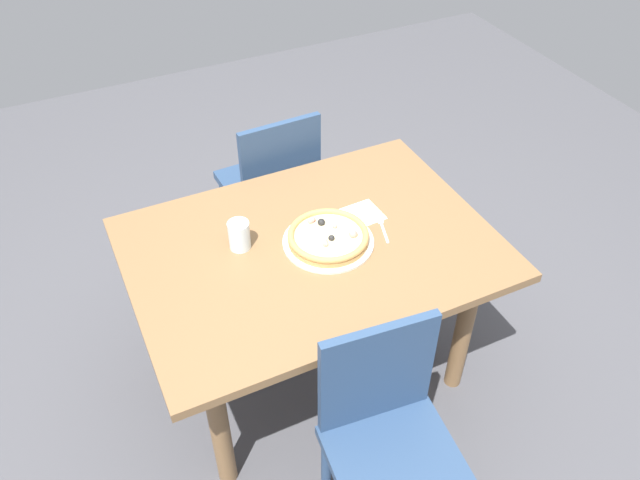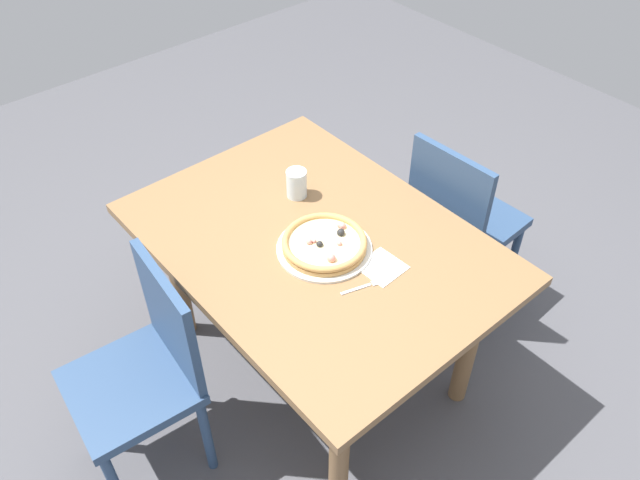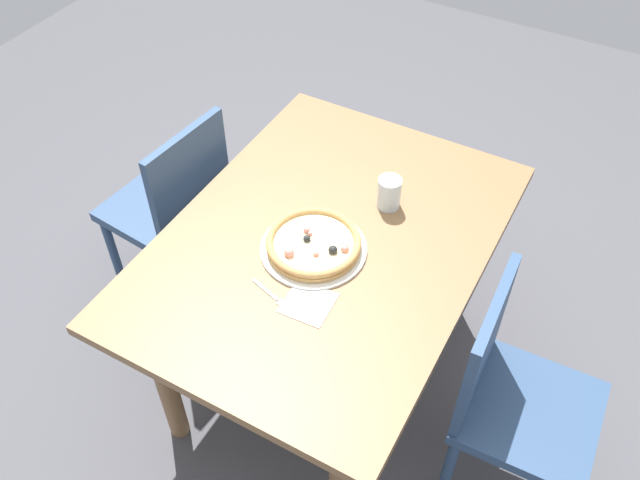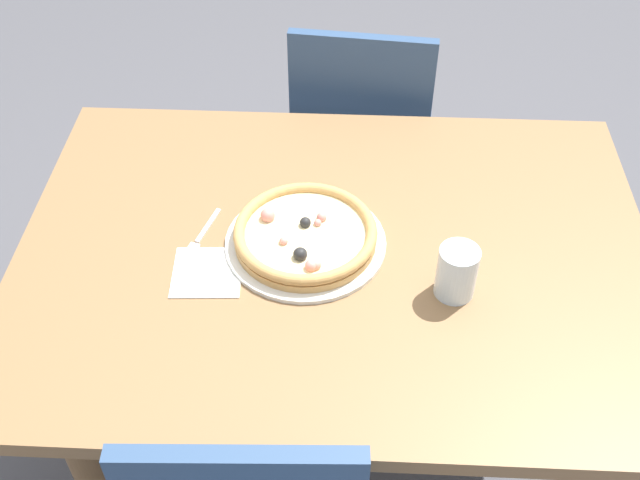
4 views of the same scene
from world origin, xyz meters
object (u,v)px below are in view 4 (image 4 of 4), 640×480
Objects in this scene: pizza at (305,234)px; fork at (200,238)px; dining_table at (334,281)px; napkin at (207,272)px; drinking_glass at (457,272)px; plate at (306,243)px; chair_near at (362,136)px.

pizza reaches higher than fork.
napkin is (0.26, 0.08, 0.10)m from dining_table.
drinking_glass is at bearing 93.61° from fork.
plate is 0.22m from napkin.
fork is at bearing -13.28° from drinking_glass.
pizza is (0.06, -0.01, 0.13)m from dining_table.
pizza is at bearing -10.84° from dining_table.
drinking_glass reaches higher than dining_table.
plate is 2.43× the size of napkin.
plate is (0.06, -0.01, 0.10)m from dining_table.
pizza is 0.33m from drinking_glass.
fork is 0.55m from drinking_glass.
chair_near is at bearing -77.44° from drinking_glass.
chair_near is at bearing -112.09° from napkin.
drinking_glass is (-0.53, 0.12, 0.05)m from fork.
napkin is at bearing 25.15° from pizza.
plate is at bearing -21.56° from drinking_glass.
fork is 1.16× the size of napkin.
plate is at bearing -154.75° from napkin.
plate is at bearing -94.53° from chair_near.
napkin reaches higher than dining_table.
drinking_glass reaches higher than plate.
fork reaches higher than napkin.
pizza reaches higher than dining_table.
fork is 1.44× the size of drinking_glass.
drinking_glass reaches higher than napkin.
fork is (0.35, 0.68, 0.23)m from chair_near.
napkin is at bearing 25.25° from plate.
pizza is 0.22m from napkin.
plate reaches higher than dining_table.
fork is (0.23, -0.01, -0.00)m from plate.
drinking_glass reaches higher than pizza.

